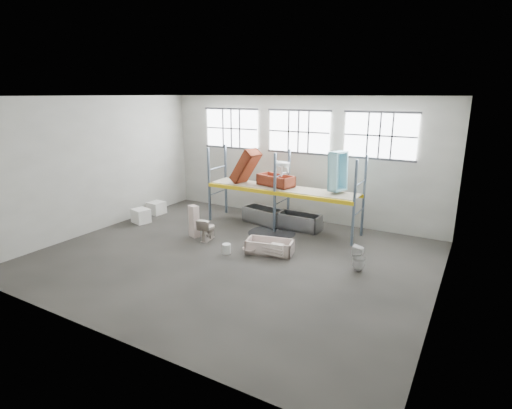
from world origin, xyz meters
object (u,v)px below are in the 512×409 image
Objects in this scene: toilet_beige at (207,229)px; rust_tub_flat at (276,180)px; blue_tub_upright at (338,171)px; carton_near at (141,216)px; toilet_white at (359,258)px; cistern_tall at (194,221)px; bucket at (227,249)px; bathtub_beige at (270,247)px; steel_tub_left at (264,215)px; steel_tub_right at (299,222)px.

rust_tub_flat is at bearing -124.34° from toilet_beige.
carton_near is at bearing -161.21° from blue_tub_upright.
toilet_white reaches higher than carton_near.
cistern_tall is at bearing -126.17° from rust_tub_flat.
bucket is at bearing -125.11° from blue_tub_upright.
carton_near is at bearing 164.57° from bathtub_beige.
steel_tub_left is 3.65m from blue_tub_upright.
bathtub_beige is 3.75m from blue_tub_upright.
blue_tub_upright is (3.79, 2.77, 1.99)m from toilet_beige.
steel_tub_right is 1.84m from rust_tub_flat.
cistern_tall is at bearing -4.83° from carton_near.
bathtub_beige is at bearing -86.83° from steel_tub_right.
toilet_beige is 0.50× the size of steel_tub_right.
cistern_tall is 0.72× the size of steel_tub_right.
blue_tub_upright is (2.44, 0.07, 0.57)m from rust_tub_flat.
rust_tub_flat reaches higher than cistern_tall.
steel_tub_left is at bearing -179.37° from blue_tub_upright.
bathtub_beige is 2.55m from toilet_beige.
toilet_white is 0.48× the size of steel_tub_right.
cistern_tall is at bearing -148.09° from blue_tub_upright.
toilet_beige is 0.69× the size of cistern_tall.
steel_tub_right is 3.62m from bucket.
bucket is (-2.47, -3.51, -2.23)m from blue_tub_upright.
bathtub_beige is at bearing -2.73° from carton_near.
steel_tub_right is (3.00, 2.69, -0.29)m from cistern_tall.
steel_tub_left is at bearing -123.81° from toilet_white.
toilet_beige is at bearing -143.89° from blue_tub_upright.
bathtub_beige is 1.92× the size of toilet_white.
steel_tub_right is (-0.15, 2.73, 0.08)m from bathtub_beige.
toilet_beige is at bearing -93.30° from toilet_white.
rust_tub_flat is (0.55, -0.03, 1.51)m from steel_tub_left.
bathtub_beige is at bearing 30.92° from bucket.
cistern_tall is at bearing -138.12° from steel_tub_right.
steel_tub_right reaches higher than bucket.
bathtub_beige is at bearing 171.84° from toilet_beige.
rust_tub_flat is 1.04× the size of blue_tub_upright.
rust_tub_flat is at bearing -3.35° from steel_tub_left.
toilet_beige is 5.46m from toilet_white.
cistern_tall is 1.48× the size of toilet_white.
steel_tub_left is at bearing 98.59° from bucket.
rust_tub_flat is 5.67m from carton_near.
bathtub_beige is 3.17m from cistern_tall.
blue_tub_upright is (1.40, 0.05, 2.10)m from steel_tub_right.
cistern_tall reaches higher than toilet_white.
toilet_white is 2.46× the size of bucket.
toilet_white is at bearing 22.03° from cistern_tall.
toilet_white is at bearing 11.15° from bucket.
steel_tub_left is 5.17× the size of bucket.
blue_tub_upright is at bearing 2.18° from steel_tub_right.
toilet_beige reaches higher than bucket.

